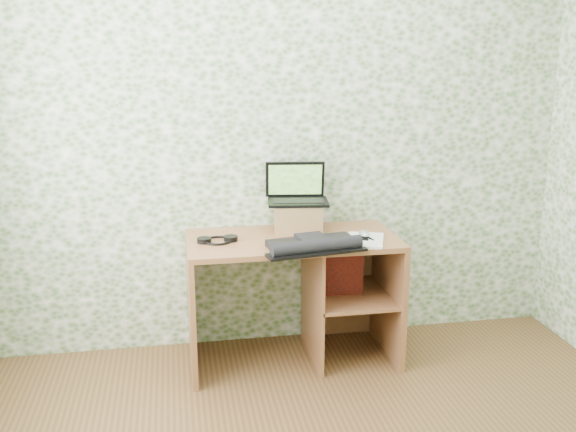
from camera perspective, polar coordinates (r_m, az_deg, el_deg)
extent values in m
plane|color=white|center=(3.85, -0.46, 7.23)|extent=(3.50, 0.00, 3.50)
cube|color=brown|center=(3.66, 0.39, -2.17)|extent=(1.20, 0.60, 0.03)
cube|color=brown|center=(3.73, -8.57, -8.13)|extent=(0.03, 0.60, 0.72)
cube|color=brown|center=(3.93, 8.85, -6.95)|extent=(0.03, 0.60, 0.72)
cube|color=brown|center=(3.81, 2.17, -7.49)|extent=(0.02, 0.56, 0.72)
cube|color=brown|center=(3.86, 5.57, -6.95)|extent=(0.46, 0.56, 0.02)
cube|color=brown|center=(4.13, 4.58, -5.77)|extent=(0.48, 0.02, 0.72)
cube|color=olive|center=(3.79, 0.89, -0.09)|extent=(0.31, 0.27, 0.17)
cube|color=black|center=(3.76, 0.90, 1.26)|extent=(0.38, 0.29, 0.02)
cube|color=black|center=(3.75, 0.92, 1.38)|extent=(0.32, 0.17, 0.00)
cube|color=black|center=(3.83, 0.62, 3.28)|extent=(0.36, 0.10, 0.22)
cube|color=#2F5117|center=(3.83, 0.65, 3.24)|extent=(0.32, 0.08, 0.18)
cube|color=black|center=(3.50, 2.12, -2.40)|extent=(0.50, 0.25, 0.04)
cube|color=black|center=(3.50, 2.12, -2.23)|extent=(0.18, 0.18, 0.06)
cylinder|color=black|center=(3.38, 2.57, -2.70)|extent=(0.51, 0.16, 0.08)
cube|color=black|center=(3.38, 2.59, -3.24)|extent=(0.56, 0.20, 0.01)
torus|color=black|center=(3.61, -6.28, -2.18)|extent=(0.17, 0.17, 0.01)
cylinder|color=black|center=(3.59, -7.46, -2.15)|extent=(0.08, 0.08, 0.03)
cylinder|color=black|center=(3.61, -5.11, -2.00)|extent=(0.08, 0.08, 0.03)
cube|color=silver|center=(3.62, 6.89, -2.14)|extent=(0.28, 0.33, 0.01)
ellipsoid|color=#AFAFB2|center=(3.62, 6.79, -1.74)|extent=(0.09, 0.11, 0.03)
cylinder|color=black|center=(3.64, 7.11, -1.86)|extent=(0.04, 0.12, 0.01)
cube|color=maroon|center=(3.80, 4.95, -4.99)|extent=(0.23, 0.09, 0.27)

